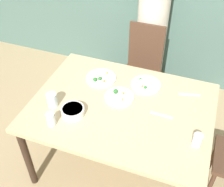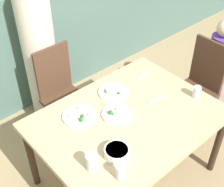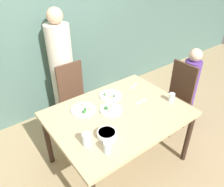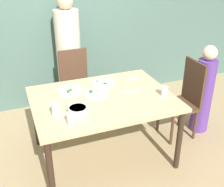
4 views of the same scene
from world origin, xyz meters
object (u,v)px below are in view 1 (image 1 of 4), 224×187
(bowl_curry, at_px, (73,111))
(glass_water_tall, at_px, (52,100))
(person_adult, at_px, (152,32))
(chair_adult_spot, at_px, (142,67))
(plate_rice_adult, at_px, (100,77))

(bowl_curry, height_order, glass_water_tall, glass_water_tall)
(person_adult, relative_size, glass_water_tall, 13.38)
(person_adult, bearing_deg, chair_adult_spot, -90.00)
(person_adult, xyz_separation_m, glass_water_tall, (-0.46, -1.42, 0.05))
(chair_adult_spot, bearing_deg, glass_water_tall, -112.95)
(bowl_curry, distance_m, glass_water_tall, 0.20)
(person_adult, height_order, glass_water_tall, person_adult)
(plate_rice_adult, bearing_deg, glass_water_tall, -116.50)
(person_adult, height_order, bowl_curry, person_adult)
(bowl_curry, xyz_separation_m, plate_rice_adult, (0.03, 0.49, -0.02))
(plate_rice_adult, xyz_separation_m, glass_water_tall, (-0.23, -0.46, 0.05))
(chair_adult_spot, relative_size, plate_rice_adult, 3.61)
(plate_rice_adult, height_order, glass_water_tall, glass_water_tall)
(chair_adult_spot, xyz_separation_m, glass_water_tall, (-0.46, -1.09, 0.31))
(glass_water_tall, bearing_deg, bowl_curry, -9.21)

